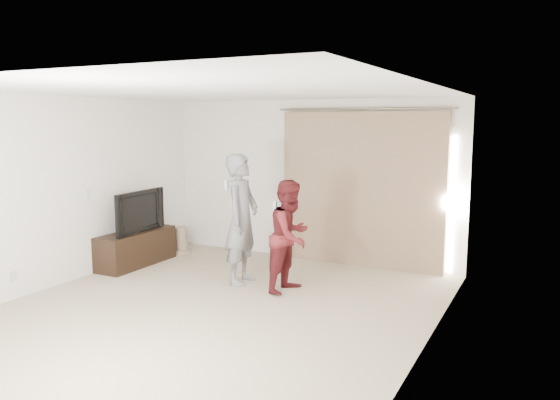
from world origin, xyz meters
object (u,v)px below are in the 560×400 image
(tv, at_px, (135,211))
(tv_console, at_px, (136,248))
(person_woman, at_px, (291,236))
(person_man, at_px, (242,219))

(tv, bearing_deg, tv_console, -0.00)
(tv_console, relative_size, person_woman, 0.93)
(person_woman, bearing_deg, tv_console, 178.01)
(tv, bearing_deg, person_man, -95.41)
(tv_console, xyz_separation_m, person_man, (1.99, -0.06, 0.64))
(tv, relative_size, person_woman, 0.75)
(tv, relative_size, person_man, 0.62)
(person_man, distance_m, person_woman, 0.79)
(tv, xyz_separation_m, person_man, (1.99, -0.06, 0.05))
(person_man, bearing_deg, tv, 178.19)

